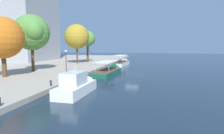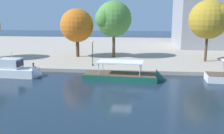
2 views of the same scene
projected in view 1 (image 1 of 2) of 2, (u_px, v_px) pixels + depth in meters
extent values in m
plane|color=#192838|center=(132.00, 75.00, 36.79)|extent=(220.00, 220.00, 0.00)
cube|color=silver|center=(76.00, 91.00, 22.00)|extent=(6.92, 2.83, 1.54)
cone|color=silver|center=(88.00, 84.00, 25.66)|extent=(1.30, 2.47, 2.42)
cube|color=silver|center=(74.00, 79.00, 21.34)|extent=(3.15, 2.16, 1.46)
cube|color=black|center=(78.00, 76.00, 22.48)|extent=(0.90, 1.94, 0.88)
cylinder|color=silver|center=(75.00, 67.00, 21.53)|extent=(0.08, 0.08, 0.97)
cube|color=#14513D|center=(107.00, 74.00, 37.28)|extent=(10.47, 4.01, 1.16)
cone|color=#14513D|center=(115.00, 70.00, 42.64)|extent=(1.62, 3.02, 2.92)
cube|color=brown|center=(107.00, 70.00, 37.21)|extent=(10.25, 3.83, 0.08)
cylinder|color=#B2B2B7|center=(105.00, 65.00, 40.17)|extent=(0.10, 0.10, 1.61)
cylinder|color=#B2B2B7|center=(117.00, 65.00, 39.44)|extent=(0.10, 0.10, 1.61)
cylinder|color=#B2B2B7|center=(95.00, 67.00, 34.80)|extent=(0.10, 0.10, 1.61)
cylinder|color=#B2B2B7|center=(109.00, 68.00, 34.06)|extent=(0.10, 0.10, 1.61)
cube|color=silver|center=(107.00, 62.00, 37.02)|extent=(6.56, 3.46, 0.12)
cube|color=silver|center=(121.00, 65.00, 53.91)|extent=(10.78, 3.66, 1.36)
cone|color=silver|center=(125.00, 63.00, 59.45)|extent=(1.58, 2.74, 2.66)
cube|color=brown|center=(121.00, 62.00, 53.83)|extent=(10.56, 3.50, 0.08)
cylinder|color=#B2B2B7|center=(119.00, 58.00, 56.83)|extent=(0.10, 0.10, 1.80)
cylinder|color=#B2B2B7|center=(127.00, 58.00, 56.18)|extent=(0.10, 0.10, 1.80)
cylinder|color=#B2B2B7|center=(114.00, 59.00, 51.26)|extent=(0.10, 0.10, 1.80)
cylinder|color=#B2B2B7|center=(122.00, 60.00, 50.61)|extent=(0.10, 0.10, 1.80)
cube|color=silver|center=(121.00, 55.00, 53.61)|extent=(6.74, 3.15, 0.12)
cylinder|color=#2D2D33|center=(51.00, 84.00, 23.97)|extent=(0.24, 0.24, 0.56)
sphere|color=#2D2D33|center=(51.00, 81.00, 23.93)|extent=(0.27, 0.27, 0.27)
cylinder|color=black|center=(66.00, 63.00, 33.35)|extent=(0.12, 0.12, 3.90)
sphere|color=white|center=(66.00, 51.00, 33.12)|extent=(0.38, 0.38, 0.38)
cylinder|color=black|center=(66.00, 74.00, 33.55)|extent=(0.26, 0.26, 0.30)
cylinder|color=#4C3823|center=(4.00, 65.00, 30.56)|extent=(0.69, 0.69, 3.80)
sphere|color=#BC6019|center=(2.00, 38.00, 30.08)|extent=(6.61, 6.61, 6.61)
sphere|color=#BC6019|center=(10.00, 32.00, 30.87)|extent=(3.02, 3.02, 3.02)
cylinder|color=#4C3823|center=(33.00, 59.00, 37.62)|extent=(0.57, 0.57, 4.97)
sphere|color=#4C8438|center=(32.00, 32.00, 37.06)|extent=(6.91, 6.91, 6.91)
sphere|color=#4C8438|center=(38.00, 35.00, 36.87)|extent=(3.17, 3.17, 3.17)
sphere|color=#4C8438|center=(34.00, 31.00, 35.27)|extent=(3.78, 3.78, 3.78)
cylinder|color=#4C3823|center=(88.00, 53.00, 58.84)|extent=(0.68, 0.68, 5.42)
sphere|color=#4C8438|center=(88.00, 39.00, 58.34)|extent=(4.70, 4.70, 4.70)
sphere|color=#4C8438|center=(86.00, 41.00, 58.81)|extent=(2.51, 2.51, 2.51)
sphere|color=#4C8438|center=(88.00, 36.00, 57.65)|extent=(2.12, 2.12, 2.12)
cylinder|color=#4C3823|center=(77.00, 55.00, 53.73)|extent=(0.46, 0.46, 4.95)
sphere|color=olive|center=(77.00, 37.00, 53.16)|extent=(6.86, 6.86, 6.86)
sphere|color=olive|center=(82.00, 34.00, 54.07)|extent=(3.66, 3.66, 3.66)
sphere|color=olive|center=(74.00, 38.00, 53.45)|extent=(4.06, 4.06, 4.06)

